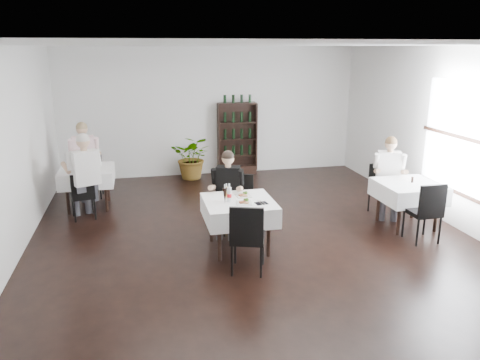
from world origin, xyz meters
name	(u,v)px	position (x,y,z in m)	size (l,w,h in m)	color
room_shell	(259,152)	(0.00, 0.00, 1.50)	(9.00, 9.00, 9.00)	black
window_right	(467,142)	(3.48, 0.00, 1.50)	(0.06, 2.30, 1.85)	white
wine_shelf	(237,139)	(0.60, 4.31, 0.85)	(0.90, 0.28, 1.75)	black
main_table	(239,210)	(-0.30, 0.00, 0.62)	(1.03, 1.03, 0.77)	black
left_table	(87,176)	(-2.70, 2.50, 0.62)	(0.98, 0.98, 0.77)	black
right_table	(408,191)	(2.70, 0.30, 0.62)	(0.98, 0.98, 0.77)	black
potted_tree	(193,157)	(-0.50, 4.11, 0.51)	(0.93, 0.80, 1.03)	#26561D
main_chair_far	(239,200)	(-0.15, 0.68, 0.55)	(0.58, 0.58, 0.96)	black
main_chair_near	(247,235)	(-0.37, -0.82, 0.56)	(0.57, 0.57, 0.98)	black
left_chair_far	(92,172)	(-2.68, 3.21, 0.51)	(0.42, 0.43, 0.89)	black
left_chair_near	(83,193)	(-2.73, 1.83, 0.49)	(0.47, 0.47, 0.86)	black
right_chair_far	(382,185)	(2.63, 1.06, 0.52)	(0.49, 0.49, 0.91)	black
right_chair_near	(427,209)	(2.59, -0.40, 0.56)	(0.46, 0.46, 0.98)	black
diner_main	(227,187)	(-0.35, 0.61, 0.81)	(0.60, 0.64, 1.39)	#404047
diner_left_far	(85,155)	(-2.79, 3.15, 0.90)	(0.63, 0.66, 1.55)	#404047
diner_left_near	(84,170)	(-2.67, 1.83, 0.91)	(0.70, 0.74, 1.57)	#404047
diner_right_far	(389,171)	(2.64, 0.86, 0.84)	(0.64, 0.67, 1.45)	#404047
plate_far	(244,195)	(-0.19, 0.19, 0.79)	(0.23, 0.23, 0.07)	white
plate_near	(244,202)	(-0.25, -0.15, 0.79)	(0.25, 0.25, 0.07)	white
pilsner_dark	(225,196)	(-0.53, -0.09, 0.89)	(0.07, 0.07, 0.29)	black
pilsner_lager	(227,193)	(-0.48, 0.05, 0.88)	(0.06, 0.06, 0.26)	gold
coke_bottle	(229,194)	(-0.45, -0.01, 0.88)	(0.07, 0.07, 0.28)	silver
napkin_cutlery	(261,203)	(-0.01, -0.21, 0.78)	(0.19, 0.19, 0.02)	black
pepper_mill	(412,180)	(2.76, 0.32, 0.82)	(0.04, 0.04, 0.10)	black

